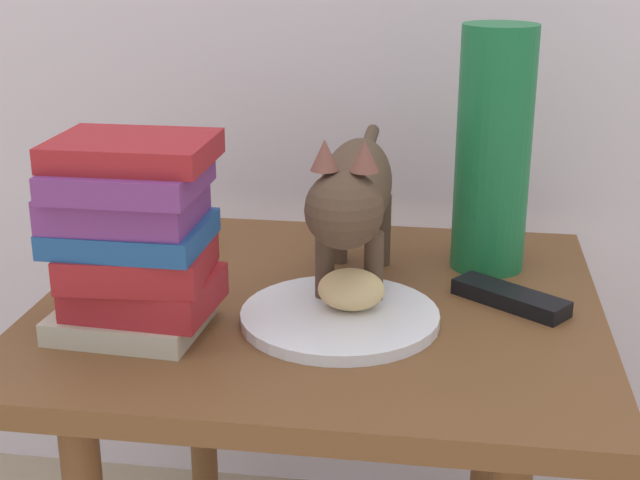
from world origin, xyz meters
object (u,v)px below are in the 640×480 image
green_vase (493,150)px  tv_remote (510,298)px  side_table (320,356)px  plate (340,317)px  book_stack (134,237)px  bread_roll (351,290)px  candle_jar (178,225)px  cat (354,193)px

green_vase → tv_remote: 0.21m
side_table → plate: plate is taller
green_vase → book_stack: bearing=-146.0°
bread_roll → candle_jar: candle_jar is taller
bread_roll → plate: bearing=-141.3°
cat → tv_remote: (0.20, -0.02, -0.12)m
side_table → bread_roll: 0.14m
plate → tv_remote: size_ratio=1.58×
cat → green_vase: (0.17, 0.12, 0.03)m
candle_jar → tv_remote: bearing=-16.1°
bread_roll → book_stack: book_stack is taller
plate → cat: (0.00, 0.10, 0.13)m
book_stack → green_vase: green_vase is taller
tv_remote → plate: bearing=-121.5°
side_table → cat: (0.04, 0.04, 0.21)m
side_table → bread_roll: bread_roll is taller
green_vase → cat: bearing=-145.8°
book_stack → green_vase: 0.49m
book_stack → tv_remote: book_stack is taller
green_vase → tv_remote: (0.03, -0.13, -0.15)m
side_table → tv_remote: tv_remote is taller
book_stack → candle_jar: 0.29m
side_table → cat: 0.22m
candle_jar → cat: bearing=-23.7°
bread_roll → side_table: bearing=129.8°
cat → candle_jar: bearing=156.3°
tv_remote → green_vase: bearing=137.4°
cat → candle_jar: (-0.27, 0.12, -0.09)m
bread_roll → book_stack: 0.26m
green_vase → candle_jar: 0.46m
plate → candle_jar: 0.34m
plate → book_stack: size_ratio=1.04×
book_stack → bread_roll: bearing=15.3°
plate → bread_roll: 0.04m
bread_roll → candle_jar: size_ratio=0.94×
plate → candle_jar: (-0.26, 0.22, 0.03)m
green_vase → plate: bearing=-129.2°
side_table → green_vase: green_vase is taller
side_table → book_stack: book_stack is taller
plate → bread_roll: bearing=38.7°
side_table → bread_roll: bearing=-50.2°
candle_jar → book_stack: bearing=-82.5°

